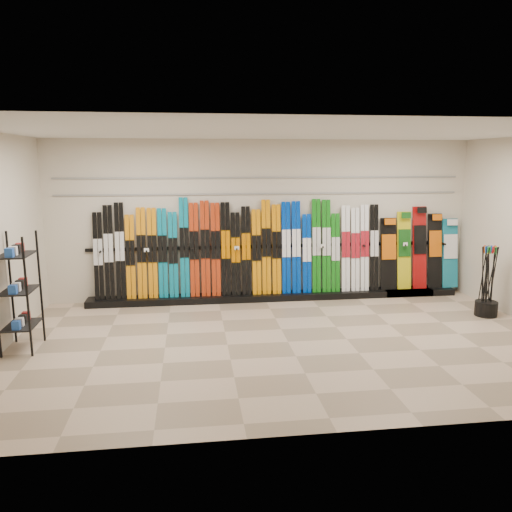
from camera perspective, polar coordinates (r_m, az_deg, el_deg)
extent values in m
plane|color=gray|center=(7.43, 3.68, -9.76)|extent=(8.00, 8.00, 0.00)
plane|color=beige|center=(9.48, 0.87, 4.13)|extent=(8.00, 0.00, 8.00)
plane|color=silver|center=(6.96, 3.98, 14.02)|extent=(8.00, 8.00, 0.00)
cube|color=black|center=(9.58, 2.38, -4.60)|extent=(8.00, 0.40, 0.12)
cube|color=black|center=(9.45, -17.58, -0.03)|extent=(0.17, 0.21, 1.58)
cube|color=black|center=(9.41, -16.47, 0.38)|extent=(0.17, 0.22, 1.71)
cube|color=black|center=(9.38, -15.28, 0.55)|extent=(0.17, 0.23, 1.75)
cube|color=orange|center=(9.37, -14.16, -0.10)|extent=(0.17, 0.20, 1.53)
cube|color=orange|center=(9.34, -12.94, 0.32)|extent=(0.17, 0.22, 1.66)
cube|color=orange|center=(9.32, -11.76, 0.32)|extent=(0.17, 0.21, 1.65)
cube|color=#08728D|center=(9.31, -10.61, 0.32)|extent=(0.17, 0.21, 1.64)
cube|color=#08728D|center=(9.30, -9.44, 0.13)|extent=(0.17, 0.20, 1.57)
cube|color=#08728D|center=(9.29, -8.20, 0.97)|extent=(0.17, 0.24, 1.83)
cube|color=#AC2E0F|center=(9.29, -7.06, 0.70)|extent=(0.17, 0.22, 1.73)
cube|color=#AC2E0F|center=(9.30, -5.82, 0.84)|extent=(0.17, 0.23, 1.77)
cube|color=#AC2E0F|center=(9.30, -4.62, 0.74)|extent=(0.17, 0.22, 1.73)
cube|color=black|center=(9.31, -3.48, 0.79)|extent=(0.17, 0.22, 1.74)
cube|color=black|center=(9.34, -2.33, 0.23)|extent=(0.17, 0.20, 1.54)
cube|color=black|center=(9.35, -1.14, 0.60)|extent=(0.17, 0.21, 1.65)
cube|color=orange|center=(9.38, 0.06, 0.44)|extent=(0.17, 0.21, 1.60)
cube|color=orange|center=(9.40, 1.18, 1.02)|extent=(0.17, 0.23, 1.77)
cube|color=orange|center=(9.43, 2.36, 0.76)|extent=(0.17, 0.22, 1.68)
cube|color=#0035B5|center=(9.46, 3.47, 0.94)|extent=(0.17, 0.22, 1.73)
cube|color=#0035B5|center=(9.50, 4.63, 0.99)|extent=(0.17, 0.22, 1.74)
cube|color=#0035B5|center=(9.55, 5.83, 0.27)|extent=(0.17, 0.20, 1.49)
cube|color=#137013|center=(9.59, 6.93, 1.15)|extent=(0.17, 0.23, 1.78)
cube|color=#137013|center=(9.64, 8.04, 1.13)|extent=(0.17, 0.23, 1.76)
cube|color=#137013|center=(9.70, 9.08, 0.37)|extent=(0.17, 0.20, 1.50)
cube|color=white|center=(9.75, 10.22, 0.83)|extent=(0.17, 0.21, 1.65)
cube|color=white|center=(9.81, 11.29, 0.72)|extent=(0.17, 0.21, 1.60)
cube|color=white|center=(9.87, 12.30, 0.91)|extent=(0.17, 0.22, 1.66)
cube|color=black|center=(9.94, 13.35, 0.94)|extent=(0.17, 0.22, 1.66)
cube|color=black|center=(10.09, 14.90, 0.24)|extent=(0.32, 0.22, 1.39)
cube|color=gold|center=(10.21, 16.56, 0.61)|extent=(0.28, 0.23, 1.51)
cube|color=#990C0C|center=(10.34, 18.18, 0.91)|extent=(0.28, 0.25, 1.61)
cube|color=black|center=(10.49, 19.75, 0.55)|extent=(0.28, 0.23, 1.47)
cube|color=#14728C|center=(10.64, 21.29, 0.31)|extent=(0.32, 0.21, 1.36)
cube|color=black|center=(7.64, -25.46, -3.79)|extent=(0.40, 0.60, 1.64)
cylinder|color=black|center=(9.43, 24.80, -5.47)|extent=(0.37, 0.37, 0.25)
cylinder|color=black|center=(9.44, 25.37, -2.45)|extent=(0.06, 0.08, 1.18)
cylinder|color=black|center=(9.40, 25.45, -2.51)|extent=(0.02, 0.16, 1.17)
cylinder|color=black|center=(9.33, 24.70, -2.54)|extent=(0.10, 0.11, 1.18)
cylinder|color=black|center=(9.28, 25.42, -2.67)|extent=(0.08, 0.09, 1.18)
cylinder|color=black|center=(9.39, 24.41, -2.44)|extent=(0.06, 0.09, 1.18)
cylinder|color=black|center=(9.27, 24.78, -2.63)|extent=(0.04, 0.12, 1.18)
cylinder|color=black|center=(9.30, 24.51, -2.57)|extent=(0.15, 0.04, 1.17)
cylinder|color=black|center=(9.29, 24.90, -2.61)|extent=(0.05, 0.15, 1.17)
cylinder|color=black|center=(9.34, 25.19, -2.58)|extent=(0.10, 0.12, 1.18)
cylinder|color=black|center=(9.30, 24.45, -2.56)|extent=(0.09, 0.02, 1.18)
cylinder|color=black|center=(9.44, 25.05, -2.42)|extent=(0.10, 0.06, 1.18)
cylinder|color=black|center=(9.27, 24.77, -2.64)|extent=(0.07, 0.14, 1.18)
cube|color=gray|center=(9.42, 0.90, 7.13)|extent=(7.60, 0.02, 0.03)
cube|color=gray|center=(9.40, 0.91, 8.96)|extent=(7.60, 0.02, 0.03)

